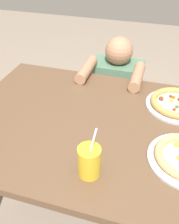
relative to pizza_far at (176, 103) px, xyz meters
The scene contains 5 objects.
ground_plane 0.89m from the pizza_far, 145.87° to the right, with size 8.00×8.00×0.00m, color gray.
dining_table 0.47m from the pizza_far, 145.87° to the right, with size 1.37×0.96×0.75m.
pizza_far is the anchor object (origin of this frame).
drink_cup_colored 0.64m from the pizza_far, 119.70° to the right, with size 0.09×0.09×0.23m.
diner_seated 0.68m from the pizza_far, 133.26° to the left, with size 0.40×0.52×0.93m.
Camera 1 is at (0.24, -0.92, 1.54)m, focal length 39.94 mm.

